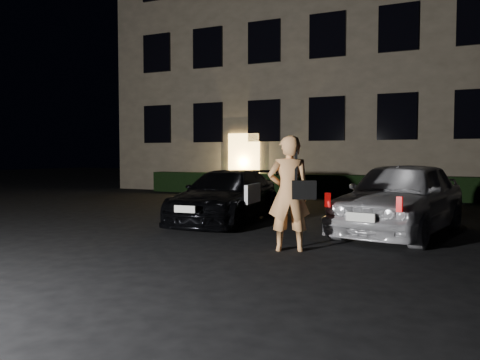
% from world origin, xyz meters
% --- Properties ---
extents(ground, '(80.00, 80.00, 0.00)m').
position_xyz_m(ground, '(0.00, 0.00, 0.00)').
color(ground, black).
rests_on(ground, ground).
extents(building, '(20.00, 8.11, 12.00)m').
position_xyz_m(building, '(-0.00, 14.99, 6.00)').
color(building, brown).
rests_on(building, ground).
extents(hedge, '(15.00, 0.70, 0.85)m').
position_xyz_m(hedge, '(0.00, 10.50, 0.42)').
color(hedge, black).
rests_on(hedge, ground).
extents(sedan, '(2.04, 4.37, 1.22)m').
position_xyz_m(sedan, '(-0.47, 2.94, 0.61)').
color(sedan, black).
rests_on(sedan, ground).
extents(hatch, '(2.62, 4.61, 1.48)m').
position_xyz_m(hatch, '(3.49, 2.81, 0.74)').
color(hatch, silver).
rests_on(hatch, ground).
extents(man, '(0.89, 0.67, 1.91)m').
position_xyz_m(man, '(1.96, 0.27, 0.96)').
color(man, '#E29A59').
rests_on(man, ground).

